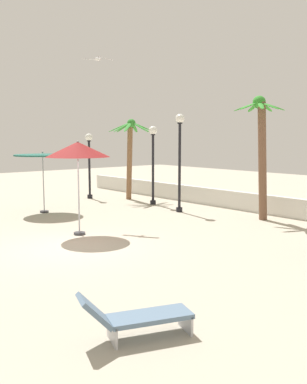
{
  "coord_description": "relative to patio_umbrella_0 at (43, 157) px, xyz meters",
  "views": [
    {
      "loc": [
        11.57,
        -6.61,
        3.32
      ],
      "look_at": [
        0.0,
        3.22,
        1.4
      ],
      "focal_mm": 41.03,
      "sensor_mm": 36.0,
      "label": 1
    }
  ],
  "objects": [
    {
      "name": "ground_plane",
      "position": [
        6.06,
        -2.05,
        -2.43
      ],
      "size": [
        56.0,
        56.0,
        0.0
      ],
      "primitive_type": "plane",
      "color": "#B2A893"
    },
    {
      "name": "palm_tree_0",
      "position": [
        -0.77,
        5.36,
        0.34
      ],
      "size": [
        2.42,
        2.43,
        4.24
      ],
      "color": "brown",
      "rests_on": "ground_plane"
    },
    {
      "name": "seagull_0",
      "position": [
        2.94,
        1.0,
        3.88
      ],
      "size": [
        1.26,
        0.75,
        0.21
      ],
      "color": "white"
    },
    {
      "name": "palm_tree_1",
      "position": [
        7.06,
        5.95,
        0.63
      ],
      "size": [
        2.0,
        2.06,
        4.94
      ],
      "color": "brown",
      "rests_on": "ground_plane"
    },
    {
      "name": "lamp_post_1",
      "position": [
        1.31,
        5.17,
        0.12
      ],
      "size": [
        0.41,
        0.41,
        3.83
      ],
      "color": "black",
      "rests_on": "ground_plane"
    },
    {
      "name": "lounge_chair_0",
      "position": [
        12.2,
        -4.43,
        -2.04
      ],
      "size": [
        1.16,
        1.96,
        0.84
      ],
      "color": "#B7B7BC",
      "rests_on": "ground_plane"
    },
    {
      "name": "lamp_post_0",
      "position": [
        3.71,
        4.67,
        0.36
      ],
      "size": [
        0.4,
        0.4,
        4.3
      ],
      "color": "black",
      "rests_on": "ground_plane"
    },
    {
      "name": "boundary_wall",
      "position": [
        6.06,
        7.14,
        -2.01
      ],
      "size": [
        25.2,
        0.3,
        0.83
      ],
      "primitive_type": "cube",
      "color": "silver",
      "rests_on": "ground_plane"
    },
    {
      "name": "patio_umbrella_0",
      "position": [
        0.0,
        0.0,
        0.0
      ],
      "size": [
        2.42,
        2.42,
        2.69
      ],
      "color": "#333338",
      "rests_on": "ground_plane"
    },
    {
      "name": "lamp_post_3",
      "position": [
        -2.53,
        3.94,
        -0.16
      ],
      "size": [
        0.39,
        0.39,
        3.49
      ],
      "color": "black",
      "rests_on": "ground_plane"
    },
    {
      "name": "patio_umbrella_1",
      "position": [
        4.81,
        -1.09,
        0.45
      ],
      "size": [
        2.14,
        2.14,
        3.19
      ],
      "color": "#333338",
      "rests_on": "ground_plane"
    }
  ]
}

